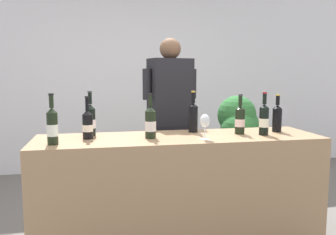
{
  "coord_description": "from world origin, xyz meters",
  "views": [
    {
      "loc": [
        -0.61,
        -2.6,
        1.42
      ],
      "look_at": [
        -0.09,
        0.0,
        1.09
      ],
      "focal_mm": 37.29,
      "sensor_mm": 36.0,
      "label": 1
    }
  ],
  "objects_px": {
    "wine_bottle_4": "(90,120)",
    "wine_bottle_7": "(264,119)",
    "wine_bottle_5": "(88,124)",
    "person_server": "(170,132)",
    "wine_bottle_3": "(240,120)",
    "wine_bottle_0": "(52,126)",
    "wine_bottle_6": "(277,117)",
    "wine_bottle_1": "(150,122)",
    "wine_glass": "(205,122)",
    "wine_bottle_2": "(193,116)",
    "potted_shrub": "(238,131)"
  },
  "relations": [
    {
      "from": "wine_bottle_6",
      "to": "wine_bottle_5",
      "type": "bearing_deg",
      "value": -179.12
    },
    {
      "from": "wine_bottle_5",
      "to": "wine_bottle_7",
      "type": "bearing_deg",
      "value": -4.01
    },
    {
      "from": "wine_bottle_2",
      "to": "wine_bottle_7",
      "type": "relative_size",
      "value": 1.01
    },
    {
      "from": "wine_glass",
      "to": "potted_shrub",
      "type": "xyz_separation_m",
      "value": [
        0.74,
        1.14,
        -0.28
      ]
    },
    {
      "from": "potted_shrub",
      "to": "wine_bottle_0",
      "type": "bearing_deg",
      "value": -148.55
    },
    {
      "from": "wine_bottle_1",
      "to": "wine_bottle_7",
      "type": "relative_size",
      "value": 0.99
    },
    {
      "from": "potted_shrub",
      "to": "wine_bottle_5",
      "type": "bearing_deg",
      "value": -149.2
    },
    {
      "from": "wine_bottle_1",
      "to": "potted_shrub",
      "type": "relative_size",
      "value": 0.28
    },
    {
      "from": "wine_glass",
      "to": "wine_bottle_5",
      "type": "bearing_deg",
      "value": 167.12
    },
    {
      "from": "wine_bottle_1",
      "to": "wine_bottle_7",
      "type": "bearing_deg",
      "value": -2.1
    },
    {
      "from": "wine_bottle_5",
      "to": "wine_bottle_7",
      "type": "xyz_separation_m",
      "value": [
        1.37,
        -0.1,
        0.01
      ]
    },
    {
      "from": "wine_bottle_1",
      "to": "wine_bottle_5",
      "type": "xyz_separation_m",
      "value": [
        -0.46,
        0.06,
        -0.01
      ]
    },
    {
      "from": "wine_bottle_5",
      "to": "wine_bottle_4",
      "type": "bearing_deg",
      "value": 81.74
    },
    {
      "from": "wine_bottle_3",
      "to": "wine_bottle_7",
      "type": "distance_m",
      "value": 0.19
    },
    {
      "from": "person_server",
      "to": "wine_bottle_3",
      "type": "bearing_deg",
      "value": -55.24
    },
    {
      "from": "wine_bottle_1",
      "to": "wine_bottle_4",
      "type": "distance_m",
      "value": 0.48
    },
    {
      "from": "wine_bottle_5",
      "to": "wine_bottle_7",
      "type": "distance_m",
      "value": 1.37
    },
    {
      "from": "wine_bottle_0",
      "to": "wine_glass",
      "type": "distance_m",
      "value": 1.08
    },
    {
      "from": "potted_shrub",
      "to": "wine_bottle_6",
      "type": "bearing_deg",
      "value": -92.98
    },
    {
      "from": "wine_bottle_4",
      "to": "wine_bottle_5",
      "type": "relative_size",
      "value": 1.1
    },
    {
      "from": "wine_bottle_1",
      "to": "wine_glass",
      "type": "height_order",
      "value": "wine_bottle_1"
    },
    {
      "from": "wine_bottle_2",
      "to": "wine_bottle_6",
      "type": "relative_size",
      "value": 1.09
    },
    {
      "from": "wine_glass",
      "to": "potted_shrub",
      "type": "bearing_deg",
      "value": 56.93
    },
    {
      "from": "wine_bottle_4",
      "to": "potted_shrub",
      "type": "height_order",
      "value": "wine_bottle_4"
    },
    {
      "from": "wine_bottle_0",
      "to": "wine_bottle_5",
      "type": "xyz_separation_m",
      "value": [
        0.23,
        0.17,
        -0.02
      ]
    },
    {
      "from": "wine_bottle_5",
      "to": "wine_glass",
      "type": "xyz_separation_m",
      "value": [
        0.85,
        -0.19,
        0.02
      ]
    },
    {
      "from": "wine_bottle_1",
      "to": "person_server",
      "type": "height_order",
      "value": "person_server"
    },
    {
      "from": "wine_bottle_6",
      "to": "potted_shrub",
      "type": "bearing_deg",
      "value": 87.02
    },
    {
      "from": "wine_bottle_4",
      "to": "potted_shrub",
      "type": "distance_m",
      "value": 1.8
    },
    {
      "from": "wine_bottle_3",
      "to": "wine_bottle_5",
      "type": "bearing_deg",
      "value": 179.34
    },
    {
      "from": "wine_bottle_7",
      "to": "wine_glass",
      "type": "bearing_deg",
      "value": -169.26
    },
    {
      "from": "wine_bottle_5",
      "to": "person_server",
      "type": "relative_size",
      "value": 0.18
    },
    {
      "from": "wine_bottle_4",
      "to": "wine_bottle_7",
      "type": "height_order",
      "value": "wine_bottle_4"
    },
    {
      "from": "wine_bottle_2",
      "to": "potted_shrub",
      "type": "relative_size",
      "value": 0.29
    },
    {
      "from": "wine_bottle_3",
      "to": "potted_shrub",
      "type": "distance_m",
      "value": 1.07
    },
    {
      "from": "wine_bottle_6",
      "to": "potted_shrub",
      "type": "xyz_separation_m",
      "value": [
        0.05,
        0.93,
        -0.27
      ]
    },
    {
      "from": "wine_bottle_2",
      "to": "wine_bottle_3",
      "type": "distance_m",
      "value": 0.38
    },
    {
      "from": "wine_bottle_2",
      "to": "wine_bottle_6",
      "type": "bearing_deg",
      "value": -9.96
    },
    {
      "from": "wine_bottle_0",
      "to": "wine_bottle_6",
      "type": "relative_size",
      "value": 1.12
    },
    {
      "from": "wine_bottle_0",
      "to": "wine_bottle_4",
      "type": "relative_size",
      "value": 1.0
    },
    {
      "from": "wine_bottle_3",
      "to": "wine_bottle_5",
      "type": "xyz_separation_m",
      "value": [
        -1.2,
        0.01,
        -0.01
      ]
    },
    {
      "from": "wine_bottle_7",
      "to": "person_server",
      "type": "distance_m",
      "value": 0.97
    },
    {
      "from": "wine_bottle_2",
      "to": "potted_shrub",
      "type": "xyz_separation_m",
      "value": [
        0.74,
        0.8,
        -0.28
      ]
    },
    {
      "from": "wine_bottle_1",
      "to": "wine_bottle_4",
      "type": "bearing_deg",
      "value": 156.75
    },
    {
      "from": "wine_bottle_7",
      "to": "wine_glass",
      "type": "height_order",
      "value": "wine_bottle_7"
    },
    {
      "from": "wine_bottle_0",
      "to": "wine_bottle_1",
      "type": "height_order",
      "value": "wine_bottle_0"
    },
    {
      "from": "wine_bottle_0",
      "to": "potted_shrub",
      "type": "xyz_separation_m",
      "value": [
        1.82,
        1.11,
        -0.28
      ]
    },
    {
      "from": "wine_bottle_4",
      "to": "wine_bottle_5",
      "type": "distance_m",
      "value": 0.13
    },
    {
      "from": "wine_bottle_2",
      "to": "wine_bottle_4",
      "type": "distance_m",
      "value": 0.83
    },
    {
      "from": "wine_bottle_0",
      "to": "wine_glass",
      "type": "height_order",
      "value": "wine_bottle_0"
    }
  ]
}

